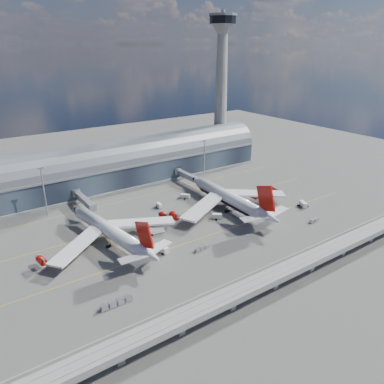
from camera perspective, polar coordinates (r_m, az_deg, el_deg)
ground at (r=177.66m, az=-0.60°, el=-5.80°), size 500.00×500.00×0.00m
taxi_lines at (r=194.49m, az=-4.26°, el=-3.32°), size 200.00×80.12×0.01m
terminal at (r=237.27m, az=-11.27°, el=3.91°), size 200.00×30.00×28.00m
control_tower at (r=276.79m, az=4.45°, el=15.28°), size 19.00×19.00×103.00m
guideway at (r=139.20m, az=12.53°, el=-12.31°), size 220.00×8.50×7.20m
floodlight_mast_left at (r=201.45m, az=-21.63°, el=0.24°), size 3.00×0.70×25.70m
floodlight_mast_right at (r=241.36m, az=1.89°, el=5.19°), size 3.00×0.70×25.70m
airliner_left at (r=167.04m, az=-12.15°, el=-5.96°), size 63.89×67.21×20.49m
airliner_right at (r=197.93m, az=5.80°, el=-1.04°), size 69.09×72.21×22.91m
jet_bridge_left at (r=207.06m, az=-16.26°, el=-1.02°), size 4.40×28.00×7.25m
jet_bridge_right at (r=232.81m, az=-0.51°, el=2.39°), size 4.40×32.00×7.25m
service_truck_0 at (r=160.04m, az=-4.60°, el=-8.59°), size 3.09×7.12×2.86m
service_truck_1 at (r=188.37m, az=3.84°, el=-3.71°), size 5.12×4.45×2.73m
service_truck_2 at (r=174.82m, az=-5.51°, el=-5.80°), size 8.70×3.35×3.07m
service_truck_3 at (r=210.30m, az=16.57°, el=-1.81°), size 4.49×6.22×2.81m
service_truck_4 at (r=201.12m, az=-5.00°, el=-2.08°), size 2.51×4.50×2.51m
service_truck_5 at (r=212.65m, az=-1.05°, el=-0.63°), size 5.10×5.31×2.58m
cargo_train_0 at (r=133.13m, az=-11.43°, el=-16.26°), size 11.34×1.99×1.88m
cargo_train_1 at (r=160.93m, az=1.54°, el=-8.61°), size 6.86×1.50×1.53m
cargo_train_2 at (r=194.22m, az=18.09°, el=-4.15°), size 5.21×1.85×1.75m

